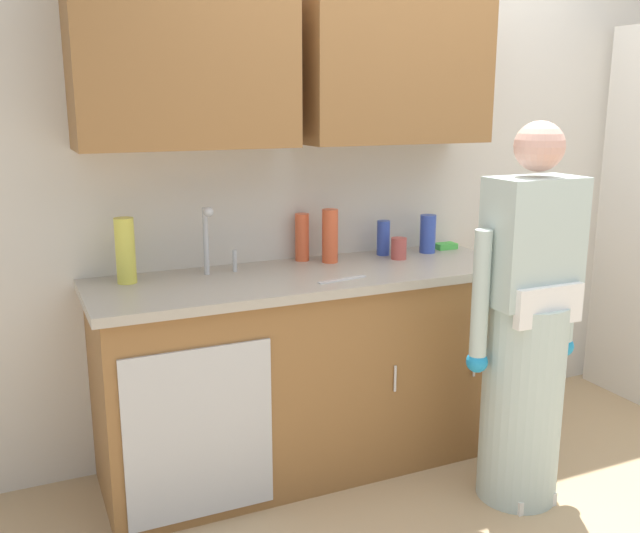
# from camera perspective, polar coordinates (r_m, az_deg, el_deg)

# --- Properties ---
(ground_plane) EXTENTS (9.00, 9.00, 0.00)m
(ground_plane) POSITION_cam_1_polar(r_m,az_deg,el_deg) (3.23, 13.88, -18.67)
(ground_plane) COLOR tan
(kitchen_wall_with_uppers) EXTENTS (4.80, 0.44, 2.70)m
(kitchen_wall_with_uppers) POSITION_cam_1_polar(r_m,az_deg,el_deg) (3.52, 3.31, 9.73)
(kitchen_wall_with_uppers) COLOR beige
(kitchen_wall_with_uppers) RESTS_ON ground
(counter_cabinet) EXTENTS (1.90, 0.62, 0.90)m
(counter_cabinet) POSITION_cam_1_polar(r_m,az_deg,el_deg) (3.31, -0.98, -8.76)
(counter_cabinet) COLOR brown
(counter_cabinet) RESTS_ON ground
(countertop) EXTENTS (1.96, 0.66, 0.04)m
(countertop) POSITION_cam_1_polar(r_m,az_deg,el_deg) (3.17, -0.98, -0.83)
(countertop) COLOR #A8A093
(countertop) RESTS_ON counter_cabinet
(sink) EXTENTS (0.50, 0.36, 0.35)m
(sink) POSITION_cam_1_polar(r_m,az_deg,el_deg) (3.04, -7.74, -1.42)
(sink) COLOR #B7BABF
(sink) RESTS_ON counter_cabinet
(person_at_sink) EXTENTS (0.55, 0.34, 1.62)m
(person_at_sink) POSITION_cam_1_polar(r_m,az_deg,el_deg) (3.08, 16.38, -6.21)
(person_at_sink) COLOR white
(person_at_sink) RESTS_ON ground
(bottle_water_tall) EXTENTS (0.08, 0.08, 0.19)m
(bottle_water_tall) POSITION_cam_1_polar(r_m,az_deg,el_deg) (3.60, 8.76, 2.65)
(bottle_water_tall) COLOR #334CB2
(bottle_water_tall) RESTS_ON countertop
(bottle_soap) EXTENTS (0.06, 0.06, 0.17)m
(bottle_soap) POSITION_cam_1_polar(r_m,az_deg,el_deg) (3.52, 5.18, 2.33)
(bottle_soap) COLOR #334CB2
(bottle_soap) RESTS_ON countertop
(bottle_cleaner_spray) EXTENTS (0.07, 0.07, 0.23)m
(bottle_cleaner_spray) POSITION_cam_1_polar(r_m,az_deg,el_deg) (3.38, -1.47, 2.40)
(bottle_cleaner_spray) COLOR #E05933
(bottle_cleaner_spray) RESTS_ON countertop
(bottle_water_short) EXTENTS (0.08, 0.08, 0.28)m
(bottle_water_short) POSITION_cam_1_polar(r_m,az_deg,el_deg) (3.06, -15.56, 1.25)
(bottle_water_short) COLOR #D8D14C
(bottle_water_short) RESTS_ON countertop
(bottle_dish_liquid) EXTENTS (0.08, 0.08, 0.26)m
(bottle_dish_liquid) POSITION_cam_1_polar(r_m,az_deg,el_deg) (3.34, 0.82, 2.50)
(bottle_dish_liquid) COLOR #E05933
(bottle_dish_liquid) RESTS_ON countertop
(cup_by_sink) EXTENTS (0.08, 0.08, 0.11)m
(cup_by_sink) POSITION_cam_1_polar(r_m,az_deg,el_deg) (3.44, 6.43, 1.47)
(cup_by_sink) COLOR #B24C47
(cup_by_sink) RESTS_ON countertop
(knife_on_counter) EXTENTS (0.24, 0.06, 0.01)m
(knife_on_counter) POSITION_cam_1_polar(r_m,az_deg,el_deg) (3.02, 1.82, -1.06)
(knife_on_counter) COLOR silver
(knife_on_counter) RESTS_ON countertop
(sponge) EXTENTS (0.11, 0.07, 0.03)m
(sponge) POSITION_cam_1_polar(r_m,az_deg,el_deg) (3.73, 10.18, 1.65)
(sponge) COLOR #4CBF4C
(sponge) RESTS_ON countertop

